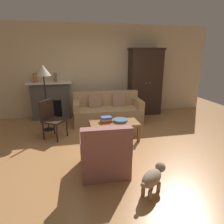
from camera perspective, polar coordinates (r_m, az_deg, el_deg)
The scene contains 14 objects.
ground_plane at distance 4.23m, azimuth 1.96°, elevation -10.05°, with size 9.60×9.60×0.00m, color #B27A47.
back_wall at distance 6.30m, azimuth -3.53°, elevation 12.06°, with size 7.20×0.10×2.80m, color beige.
fireplace at distance 6.14m, azimuth -17.51°, elevation 3.35°, with size 1.26×0.48×1.12m.
armoire at distance 6.38m, azimuth 9.66°, elevation 8.74°, with size 1.06×0.57×2.09m.
couch at distance 5.59m, azimuth -1.31°, elevation 0.19°, with size 1.95×0.91×0.86m.
coffee_table at distance 4.44m, azimuth 0.60°, elevation -3.57°, with size 1.10×0.60×0.42m.
fruit_bowl at distance 4.43m, azimuth 2.48°, elevation -2.49°, with size 0.34×0.34×0.06m, color slate.
book_stack at distance 4.39m, azimuth -1.77°, elevation -2.21°, with size 0.27×0.20×0.12m.
mantel_vase_terracotta at distance 6.07m, azimuth -21.70°, elevation 9.39°, with size 0.14×0.14×0.27m, color #A86042.
mantel_vase_bronze at distance 6.00m, azimuth -16.36°, elevation 9.78°, with size 0.09×0.09×0.26m, color olive.
armchair_near_left at distance 3.27m, azimuth -2.18°, elevation -12.36°, with size 0.81×0.80×0.88m.
side_chair_wooden at distance 4.69m, azimuth -17.53°, elevation -1.35°, with size 0.61×0.61×0.90m.
floor_lamp at distance 5.02m, azimuth -19.62°, elevation 10.44°, with size 0.36×0.36×1.66m.
dog at distance 2.91m, azimuth 11.99°, elevation -18.36°, with size 0.49×0.42×0.39m.
Camera 1 is at (-0.91, -3.67, 1.90)m, focal length 30.96 mm.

